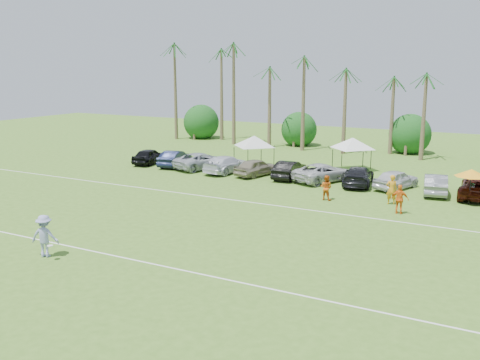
% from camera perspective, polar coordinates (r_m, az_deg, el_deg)
% --- Properties ---
extents(ground, '(120.00, 120.00, 0.00)m').
position_cam_1_polar(ground, '(24.51, -16.23, -9.23)').
color(ground, '#467222').
rests_on(ground, ground).
extents(field_lines, '(80.00, 12.10, 0.01)m').
position_cam_1_polar(field_lines, '(30.37, -5.65, -4.64)').
color(field_lines, white).
rests_on(field_lines, ground).
extents(palm_tree_0, '(2.40, 2.40, 8.90)m').
position_cam_1_polar(palm_tree_0, '(66.31, -7.23, 10.88)').
color(palm_tree_0, brown).
rests_on(palm_tree_0, ground).
extents(palm_tree_1, '(2.40, 2.40, 9.90)m').
position_cam_1_polar(palm_tree_1, '(63.54, -3.49, 11.69)').
color(palm_tree_1, brown).
rests_on(palm_tree_1, ground).
extents(palm_tree_2, '(2.40, 2.40, 10.90)m').
position_cam_1_polar(palm_tree_2, '(61.07, 0.59, 12.51)').
color(palm_tree_2, brown).
rests_on(palm_tree_2, ground).
extents(palm_tree_3, '(2.40, 2.40, 11.90)m').
position_cam_1_polar(palm_tree_3, '(59.34, 4.11, 13.31)').
color(palm_tree_3, brown).
rests_on(palm_tree_3, ground).
extents(palm_tree_4, '(2.40, 2.40, 8.90)m').
position_cam_1_polar(palm_tree_4, '(57.81, 7.76, 10.71)').
color(palm_tree_4, brown).
rests_on(palm_tree_4, ground).
extents(palm_tree_5, '(2.40, 2.40, 9.90)m').
position_cam_1_polar(palm_tree_5, '(56.52, 11.66, 11.43)').
color(palm_tree_5, brown).
rests_on(palm_tree_5, ground).
extents(palm_tree_6, '(2.40, 2.40, 10.90)m').
position_cam_1_polar(palm_tree_6, '(55.50, 15.74, 12.12)').
color(palm_tree_6, brown).
rests_on(palm_tree_6, ground).
extents(palm_tree_7, '(2.40, 2.40, 11.90)m').
position_cam_1_polar(palm_tree_7, '(54.76, 19.97, 12.75)').
color(palm_tree_7, brown).
rests_on(palm_tree_7, ground).
extents(bush_tree_0, '(4.00, 4.00, 4.00)m').
position_cam_1_polar(bush_tree_0, '(65.81, -4.45, 5.97)').
color(bush_tree_0, brown).
rests_on(bush_tree_0, ground).
extents(bush_tree_1, '(4.00, 4.00, 4.00)m').
position_cam_1_polar(bush_tree_1, '(59.85, 6.14, 5.33)').
color(bush_tree_1, brown).
rests_on(bush_tree_1, ground).
extents(bush_tree_2, '(4.00, 4.00, 4.00)m').
position_cam_1_polar(bush_tree_2, '(56.49, 17.52, 4.45)').
color(bush_tree_2, brown).
rests_on(bush_tree_2, ground).
extents(sideline_player_a, '(0.82, 0.68, 1.92)m').
position_cam_1_polar(sideline_player_a, '(35.59, 15.87, -0.98)').
color(sideline_player_a, orange).
rests_on(sideline_player_a, ground).
extents(sideline_player_b, '(0.87, 0.71, 1.68)m').
position_cam_1_polar(sideline_player_b, '(35.77, 9.17, -0.81)').
color(sideline_player_b, '#D35D17').
rests_on(sideline_player_b, ground).
extents(sideline_player_c, '(1.08, 0.51, 1.79)m').
position_cam_1_polar(sideline_player_c, '(33.39, 16.67, -1.98)').
color(sideline_player_c, orange).
rests_on(sideline_player_c, ground).
extents(canopy_tent_left, '(4.04, 4.04, 3.27)m').
position_cam_1_polar(canopy_tent_left, '(46.52, 1.55, 4.74)').
color(canopy_tent_left, black).
rests_on(canopy_tent_left, ground).
extents(canopy_tent_right, '(4.02, 4.02, 3.26)m').
position_cam_1_polar(canopy_tent_right, '(46.31, 11.95, 4.44)').
color(canopy_tent_right, black).
rests_on(canopy_tent_right, ground).
extents(market_umbrella, '(2.08, 2.08, 2.32)m').
position_cam_1_polar(market_umbrella, '(36.91, 23.46, 0.71)').
color(market_umbrella, black).
rests_on(market_umbrella, ground).
extents(frisbee_player, '(1.47, 1.15, 2.00)m').
position_cam_1_polar(frisbee_player, '(26.44, -20.11, -5.63)').
color(frisbee_player, '#9298D0').
rests_on(frisbee_player, ground).
extents(parked_car_0, '(2.22, 4.34, 1.41)m').
position_cam_1_polar(parked_car_0, '(49.30, -9.65, 2.53)').
color(parked_car_0, black).
rests_on(parked_car_0, ground).
extents(parked_car_1, '(2.22, 4.49, 1.41)m').
position_cam_1_polar(parked_car_1, '(47.74, -6.97, 2.30)').
color(parked_car_1, '#111732').
rests_on(parked_car_1, ground).
extents(parked_car_2, '(3.84, 5.57, 1.41)m').
position_cam_1_polar(parked_car_2, '(46.27, -4.13, 2.05)').
color(parked_car_2, '#B4B9C2').
rests_on(parked_car_2, ground).
extents(parked_car_3, '(2.63, 5.10, 1.41)m').
position_cam_1_polar(parked_car_3, '(44.55, -1.40, 1.70)').
color(parked_car_3, silver).
rests_on(parked_car_3, ground).
extents(parked_car_4, '(2.69, 4.44, 1.41)m').
position_cam_1_polar(parked_car_4, '(43.24, 1.75, 1.38)').
color(parked_car_4, gray).
rests_on(parked_car_4, ground).
extents(parked_car_5, '(1.71, 4.36, 1.41)m').
position_cam_1_polar(parked_car_5, '(42.39, 5.27, 1.11)').
color(parked_car_5, black).
rests_on(parked_car_5, ground).
extents(parked_car_6, '(4.20, 5.60, 1.41)m').
position_cam_1_polar(parked_car_6, '(41.50, 8.83, 0.79)').
color(parked_car_6, silver).
rests_on(parked_car_6, ground).
extents(parked_car_7, '(2.75, 5.13, 1.41)m').
position_cam_1_polar(parked_car_7, '(40.74, 12.50, 0.43)').
color(parked_car_7, black).
rests_on(parked_car_7, ground).
extents(parked_car_8, '(2.93, 4.47, 1.41)m').
position_cam_1_polar(parked_car_8, '(40.16, 16.30, 0.07)').
color(parked_car_8, silver).
rests_on(parked_car_8, ground).
extents(parked_car_9, '(2.19, 4.48, 1.41)m').
position_cam_1_polar(parked_car_9, '(39.42, 20.12, -0.40)').
color(parked_car_9, gray).
rests_on(parked_car_9, ground).
extents(parked_car_10, '(2.47, 5.14, 1.41)m').
position_cam_1_polar(parked_car_10, '(39.31, 24.12, -0.76)').
color(parked_car_10, '#42130A').
rests_on(parked_car_10, ground).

